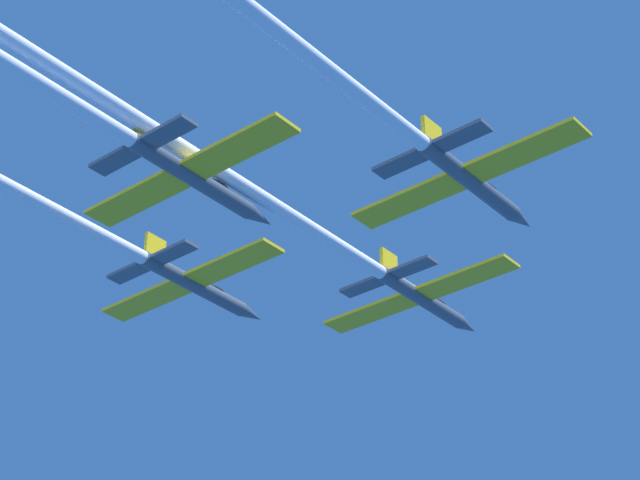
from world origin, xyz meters
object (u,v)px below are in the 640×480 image
Objects in this scene: jet_left_wing at (59,213)px; jet_right_wing at (347,84)px; jet_lead at (295,218)px; jet_slot at (51,90)px.

jet_left_wing is 25.88m from jet_right_wing.
jet_lead reaches higher than jet_left_wing.
jet_left_wing reaches higher than jet_slot.
jet_slot is at bearing -139.70° from jet_right_wing.
jet_lead is at bearing 44.38° from jet_left_wing.
jet_right_wing is 1.07× the size of jet_slot.
jet_slot is at bearing -40.90° from jet_left_wing.
jet_left_wing is at bearing -135.62° from jet_lead.
jet_left_wing is (-12.38, -12.12, -0.43)m from jet_lead.
jet_lead is 1.09× the size of jet_left_wing.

